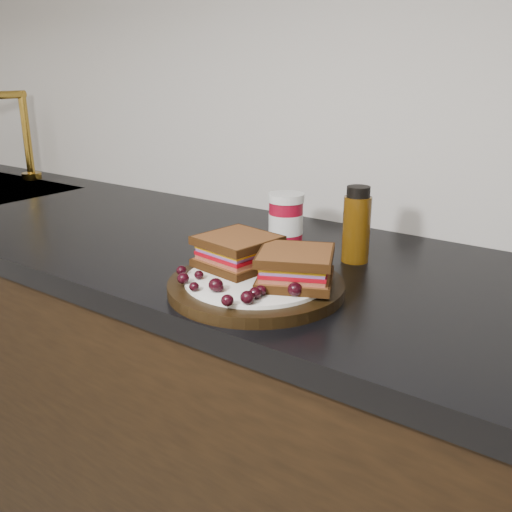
% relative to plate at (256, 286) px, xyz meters
% --- Properties ---
extents(wall_back, '(4.00, 0.01, 2.70)m').
position_rel_plate_xyz_m(wall_back, '(-0.09, 0.46, 0.44)').
color(wall_back, silver).
rests_on(wall_back, ground_plane).
extents(base_cabinets, '(3.96, 0.58, 0.86)m').
position_rel_plate_xyz_m(base_cabinets, '(-0.09, 0.16, -0.48)').
color(base_cabinets, black).
rests_on(base_cabinets, ground_plane).
extents(countertop, '(3.98, 0.60, 0.04)m').
position_rel_plate_xyz_m(countertop, '(-0.09, 0.16, -0.03)').
color(countertop, black).
rests_on(countertop, base_cabinets).
extents(faucet, '(0.06, 0.22, 0.28)m').
position_rel_plate_xyz_m(faucet, '(-1.14, 0.36, 0.13)').
color(faucet, '#A47B29').
rests_on(faucet, countertop).
extents(plate, '(0.28, 0.28, 0.02)m').
position_rel_plate_xyz_m(plate, '(0.00, 0.00, 0.00)').
color(plate, black).
rests_on(plate, countertop).
extents(sandwich_left, '(0.13, 0.13, 0.05)m').
position_rel_plate_xyz_m(sandwich_left, '(-0.06, 0.03, 0.04)').
color(sandwich_left, brown).
rests_on(sandwich_left, plate).
extents(sandwich_right, '(0.15, 0.15, 0.05)m').
position_rel_plate_xyz_m(sandwich_right, '(0.06, 0.02, 0.04)').
color(sandwich_right, brown).
rests_on(sandwich_right, plate).
extents(grape_0, '(0.02, 0.02, 0.02)m').
position_rel_plate_xyz_m(grape_0, '(-0.10, -0.06, 0.02)').
color(grape_0, black).
rests_on(grape_0, plate).
extents(grape_1, '(0.02, 0.02, 0.01)m').
position_rel_plate_xyz_m(grape_1, '(-0.07, -0.06, 0.02)').
color(grape_1, black).
rests_on(grape_1, plate).
extents(grape_2, '(0.02, 0.02, 0.02)m').
position_rel_plate_xyz_m(grape_2, '(-0.07, -0.09, 0.02)').
color(grape_2, black).
rests_on(grape_2, plate).
extents(grape_3, '(0.02, 0.02, 0.01)m').
position_rel_plate_xyz_m(grape_3, '(-0.04, -0.10, 0.02)').
color(grape_3, black).
rests_on(grape_3, plate).
extents(grape_4, '(0.02, 0.02, 0.02)m').
position_rel_plate_xyz_m(grape_4, '(-0.01, -0.08, 0.03)').
color(grape_4, black).
rests_on(grape_4, plate).
extents(grape_5, '(0.01, 0.01, 0.01)m').
position_rel_plate_xyz_m(grape_5, '(-0.01, -0.08, 0.02)').
color(grape_5, black).
rests_on(grape_5, plate).
extents(grape_6, '(0.02, 0.02, 0.02)m').
position_rel_plate_xyz_m(grape_6, '(0.03, -0.11, 0.02)').
color(grape_6, black).
rests_on(grape_6, plate).
extents(grape_7, '(0.02, 0.02, 0.02)m').
position_rel_plate_xyz_m(grape_7, '(0.05, -0.09, 0.02)').
color(grape_7, black).
rests_on(grape_7, plate).
extents(grape_8, '(0.02, 0.02, 0.02)m').
position_rel_plate_xyz_m(grape_8, '(0.05, -0.07, 0.02)').
color(grape_8, black).
rests_on(grape_8, plate).
extents(grape_9, '(0.02, 0.02, 0.02)m').
position_rel_plate_xyz_m(grape_9, '(0.05, -0.06, 0.02)').
color(grape_9, black).
rests_on(grape_9, plate).
extents(grape_10, '(0.02, 0.02, 0.02)m').
position_rel_plate_xyz_m(grape_10, '(0.09, -0.03, 0.03)').
color(grape_10, black).
rests_on(grape_10, plate).
extents(grape_11, '(0.02, 0.02, 0.02)m').
position_rel_plate_xyz_m(grape_11, '(0.06, -0.01, 0.02)').
color(grape_11, black).
rests_on(grape_11, plate).
extents(grape_12, '(0.02, 0.02, 0.02)m').
position_rel_plate_xyz_m(grape_12, '(0.08, 0.01, 0.02)').
color(grape_12, black).
rests_on(grape_12, plate).
extents(grape_13, '(0.02, 0.02, 0.02)m').
position_rel_plate_xyz_m(grape_13, '(0.08, 0.04, 0.02)').
color(grape_13, black).
rests_on(grape_13, plate).
extents(grape_14, '(0.02, 0.02, 0.02)m').
position_rel_plate_xyz_m(grape_14, '(0.07, 0.05, 0.02)').
color(grape_14, black).
rests_on(grape_14, plate).
extents(grape_15, '(0.02, 0.02, 0.02)m').
position_rel_plate_xyz_m(grape_15, '(-0.04, 0.04, 0.02)').
color(grape_15, black).
rests_on(grape_15, plate).
extents(grape_16, '(0.02, 0.02, 0.02)m').
position_rel_plate_xyz_m(grape_16, '(-0.07, 0.03, 0.02)').
color(grape_16, black).
rests_on(grape_16, plate).
extents(grape_17, '(0.02, 0.02, 0.02)m').
position_rel_plate_xyz_m(grape_17, '(-0.07, 0.02, 0.03)').
color(grape_17, black).
rests_on(grape_17, plate).
extents(grape_18, '(0.02, 0.02, 0.02)m').
position_rel_plate_xyz_m(grape_18, '(-0.09, -0.00, 0.02)').
color(grape_18, black).
rests_on(grape_18, plate).
extents(grape_19, '(0.02, 0.02, 0.02)m').
position_rel_plate_xyz_m(grape_19, '(-0.09, -0.01, 0.02)').
color(grape_19, black).
rests_on(grape_19, plate).
extents(grape_20, '(0.02, 0.02, 0.02)m').
position_rel_plate_xyz_m(grape_20, '(-0.05, 0.02, 0.02)').
color(grape_20, black).
rests_on(grape_20, plate).
extents(grape_21, '(0.02, 0.02, 0.01)m').
position_rel_plate_xyz_m(grape_21, '(-0.05, 0.01, 0.02)').
color(grape_21, black).
rests_on(grape_21, plate).
extents(grape_22, '(0.02, 0.02, 0.02)m').
position_rel_plate_xyz_m(grape_22, '(-0.06, -0.00, 0.02)').
color(grape_22, black).
rests_on(grape_22, plate).
extents(condiment_jar, '(0.09, 0.09, 0.10)m').
position_rel_plate_xyz_m(condiment_jar, '(-0.10, 0.24, 0.04)').
color(condiment_jar, maroon).
rests_on(condiment_jar, countertop).
extents(oil_bottle, '(0.06, 0.06, 0.14)m').
position_rel_plate_xyz_m(oil_bottle, '(0.06, 0.23, 0.06)').
color(oil_bottle, '#472B07').
rests_on(oil_bottle, countertop).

